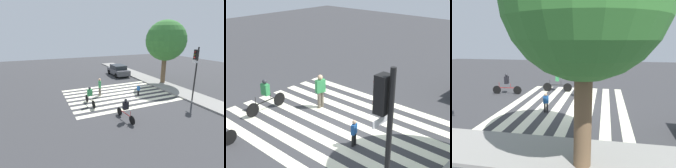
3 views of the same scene
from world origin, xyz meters
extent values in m
plane|color=#38383A|center=(0.00, 0.00, 0.00)|extent=(60.00, 60.00, 0.00)
cube|color=gray|center=(0.00, 6.25, 0.07)|extent=(36.00, 2.50, 0.14)
cube|color=#F2EDCC|center=(-3.33, 0.00, 0.00)|extent=(0.50, 10.00, 0.01)
cube|color=#F2EDCC|center=(-2.38, 0.00, 0.00)|extent=(0.50, 10.00, 0.01)
cube|color=#F2EDCC|center=(-1.43, 0.00, 0.00)|extent=(0.50, 10.00, 0.01)
cube|color=#F2EDCC|center=(-0.48, 0.00, 0.00)|extent=(0.50, 10.00, 0.01)
cube|color=#F2EDCC|center=(0.48, 0.00, 0.00)|extent=(0.50, 10.00, 0.01)
cube|color=#F2EDCC|center=(1.43, 0.00, 0.00)|extent=(0.50, 10.00, 0.01)
cube|color=#F2EDCC|center=(2.38, 0.00, 0.00)|extent=(0.50, 10.00, 0.01)
cube|color=#F2EDCC|center=(3.33, 0.00, 0.00)|extent=(0.50, 10.00, 0.01)
cylinder|color=black|center=(4.20, 5.36, 2.41)|extent=(0.12, 0.12, 4.81)
cube|color=black|center=(4.20, 5.15, 4.19)|extent=(0.32, 0.26, 0.84)
cube|color=silver|center=(4.20, 5.15, 3.59)|extent=(0.60, 0.02, 0.16)
sphere|color=#590F0F|center=(4.20, 4.99, 4.42)|extent=(0.15, 0.15, 0.15)
sphere|color=#59470F|center=(4.20, 4.99, 4.19)|extent=(0.15, 0.15, 0.15)
sphere|color=red|center=(4.20, 4.99, 3.96)|extent=(0.15, 0.15, 0.15)
cylinder|color=brown|center=(-1.67, 6.83, 1.70)|extent=(0.54, 0.54, 3.39)
sphere|color=#387A33|center=(-1.67, 6.83, 5.13)|extent=(4.62, 4.62, 4.62)
cylinder|color=#6B6051|center=(-0.78, -1.72, 0.41)|extent=(0.15, 0.15, 0.81)
cylinder|color=#6B6051|center=(-0.56, -1.72, 0.41)|extent=(0.15, 0.15, 0.81)
cube|color=#338C4C|center=(-0.67, -1.72, 1.14)|extent=(0.51, 0.32, 0.65)
sphere|color=tan|center=(-0.67, -1.72, 1.59)|extent=(0.25, 0.25, 0.25)
cylinder|color=black|center=(0.84, 1.73, 0.26)|extent=(0.10, 0.10, 0.53)
cylinder|color=black|center=(0.98, 1.73, 0.26)|extent=(0.10, 0.10, 0.53)
cube|color=#1E5199|center=(0.91, 1.73, 0.74)|extent=(0.33, 0.22, 0.42)
sphere|color=tan|center=(0.91, 1.73, 1.03)|extent=(0.17, 0.17, 0.17)
cylinder|color=black|center=(2.18, -3.28, 0.34)|extent=(0.69, 0.09, 0.69)
cylinder|color=black|center=(0.57, -3.40, 0.34)|extent=(0.69, 0.09, 0.69)
cube|color=black|center=(1.38, -3.34, 0.53)|extent=(1.37, 0.13, 0.04)
cylinder|color=black|center=(1.09, -3.36, 0.69)|extent=(0.03, 0.03, 0.32)
cylinder|color=black|center=(1.98, -3.30, 0.73)|extent=(0.03, 0.03, 0.40)
cube|color=#338C4C|center=(1.38, -3.34, 1.13)|extent=(0.27, 0.42, 0.55)
sphere|color=#333338|center=(1.38, -3.34, 1.52)|extent=(0.22, 0.22, 0.22)
cylinder|color=black|center=(5.70, -1.75, 0.31)|extent=(0.63, 0.10, 0.62)
cylinder|color=black|center=(4.12, -1.91, 0.31)|extent=(0.63, 0.10, 0.62)
cube|color=maroon|center=(4.91, -1.83, 0.48)|extent=(1.35, 0.17, 0.04)
cylinder|color=maroon|center=(4.64, -1.86, 0.64)|extent=(0.03, 0.03, 0.32)
cylinder|color=maroon|center=(5.50, -1.77, 0.68)|extent=(0.03, 0.03, 0.40)
cube|color=black|center=(4.91, -1.83, 1.08)|extent=(0.28, 0.42, 0.55)
sphere|color=#333338|center=(4.91, -1.83, 1.47)|extent=(0.22, 0.22, 0.22)
cube|color=#4C4C51|center=(-7.81, 3.75, 0.62)|extent=(4.31, 2.03, 0.71)
cube|color=#23282D|center=(-7.81, 3.75, 1.25)|extent=(2.40, 1.82, 0.55)
cylinder|color=black|center=(-6.46, 4.64, 0.32)|extent=(0.65, 0.22, 0.64)
cylinder|color=black|center=(-6.52, 2.78, 0.32)|extent=(0.65, 0.22, 0.64)
cylinder|color=black|center=(-9.10, 4.73, 0.32)|extent=(0.65, 0.22, 0.64)
cylinder|color=black|center=(-9.16, 2.87, 0.32)|extent=(0.65, 0.22, 0.64)
camera|label=1|loc=(14.77, -7.23, 5.83)|focal=28.00mm
camera|label=2|loc=(9.08, 8.40, 6.65)|focal=50.00mm
camera|label=3|loc=(-2.28, 13.04, 3.97)|focal=35.00mm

